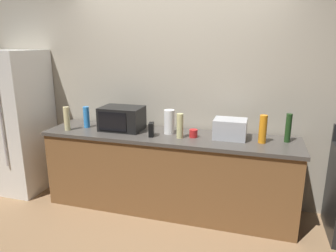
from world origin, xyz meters
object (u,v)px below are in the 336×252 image
(cordless_phone, at_px, (151,130))
(bottle_dish_soap, at_px, (263,129))
(paper_towel_roll, at_px, (170,122))
(microwave, at_px, (122,118))
(bottle_wine, at_px, (288,128))
(bottle_hand_soap, at_px, (67,119))
(bottle_vinegar, at_px, (180,126))
(mug_red, at_px, (193,133))
(refrigerator, at_px, (16,122))
(toaster_oven, at_px, (230,129))
(bottle_spray_cleaner, at_px, (86,117))

(cordless_phone, relative_size, bottle_dish_soap, 0.52)
(paper_towel_roll, bearing_deg, microwave, -179.78)
(cordless_phone, xyz_separation_m, bottle_wine, (1.41, 0.21, 0.07))
(microwave, bearing_deg, bottle_hand_soap, -161.12)
(bottle_vinegar, bearing_deg, mug_red, 25.02)
(refrigerator, xyz_separation_m, bottle_wine, (3.30, 0.10, 0.15))
(bottle_hand_soap, bearing_deg, bottle_vinegar, 3.59)
(refrigerator, height_order, bottle_vinegar, refrigerator)
(bottle_vinegar, bearing_deg, bottle_hand_soap, -176.41)
(bottle_vinegar, xyz_separation_m, bottle_dish_soap, (0.84, 0.07, 0.01))
(toaster_oven, bearing_deg, bottle_hand_soap, -173.27)
(bottle_dish_soap, relative_size, mug_red, 3.26)
(bottle_vinegar, bearing_deg, microwave, 170.51)
(bottle_wine, height_order, bottle_hand_soap, bottle_wine)
(paper_towel_roll, bearing_deg, cordless_phone, -136.36)
(toaster_oven, xyz_separation_m, bottle_hand_soap, (-1.84, -0.22, 0.03))
(microwave, distance_m, toaster_oven, 1.24)
(cordless_phone, xyz_separation_m, bottle_dish_soap, (1.16, 0.10, 0.07))
(bottle_dish_soap, bearing_deg, bottle_wine, 22.70)
(toaster_oven, distance_m, mug_red, 0.39)
(bottle_wine, bearing_deg, bottle_dish_soap, -157.30)
(bottle_hand_soap, height_order, mug_red, bottle_hand_soap)
(cordless_phone, height_order, mug_red, cordless_phone)
(toaster_oven, height_order, bottle_dish_soap, bottle_dish_soap)
(bottle_spray_cleaner, bearing_deg, microwave, 3.55)
(microwave, bearing_deg, paper_towel_roll, 0.22)
(paper_towel_roll, xyz_separation_m, mug_red, (0.29, -0.06, -0.09))
(bottle_hand_soap, bearing_deg, microwave, 18.88)
(microwave, xyz_separation_m, bottle_hand_soap, (-0.60, -0.21, 0.00))
(paper_towel_roll, height_order, bottle_spray_cleaner, paper_towel_roll)
(bottle_vinegar, distance_m, bottle_spray_cleaner, 1.18)
(paper_towel_roll, xyz_separation_m, bottle_hand_soap, (-1.18, -0.21, 0.00))
(refrigerator, distance_m, bottle_dish_soap, 3.05)
(bottle_spray_cleaner, distance_m, mug_red, 1.32)
(bottle_spray_cleaner, bearing_deg, toaster_oven, 1.36)
(microwave, relative_size, bottle_dish_soap, 1.66)
(paper_towel_roll, distance_m, bottle_spray_cleaner, 1.03)
(bottle_vinegar, xyz_separation_m, mug_red, (0.13, 0.06, -0.09))
(bottle_wine, bearing_deg, bottle_hand_soap, -173.87)
(bottle_vinegar, xyz_separation_m, bottle_wine, (1.09, 0.18, 0.02))
(cordless_phone, distance_m, bottle_wine, 1.42)
(toaster_oven, distance_m, bottle_vinegar, 0.53)
(refrigerator, bearing_deg, paper_towel_roll, 1.40)
(toaster_oven, relative_size, bottle_dish_soap, 1.18)
(microwave, bearing_deg, cordless_phone, -20.07)
(microwave, height_order, mug_red, microwave)
(microwave, bearing_deg, bottle_wine, 1.73)
(bottle_spray_cleaner, xyz_separation_m, bottle_hand_soap, (-0.15, -0.18, 0.01))
(microwave, relative_size, cordless_phone, 3.20)
(toaster_oven, bearing_deg, mug_red, -169.37)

